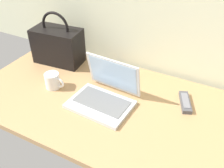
{
  "coord_description": "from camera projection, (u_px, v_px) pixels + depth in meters",
  "views": [
    {
      "loc": [
        0.41,
        -0.87,
        0.87
      ],
      "look_at": [
        -0.04,
        0.0,
        0.15
      ],
      "focal_mm": 40.16,
      "sensor_mm": 36.0,
      "label": 1
    }
  ],
  "objects": [
    {
      "name": "desk",
      "position": [
        119.0,
        108.0,
        1.28
      ],
      "size": [
        1.6,
        0.76,
        0.03
      ],
      "color": "tan",
      "rests_on": "ground"
    },
    {
      "name": "laptop",
      "position": [
        105.0,
        94.0,
        1.27
      ],
      "size": [
        0.32,
        0.28,
        0.21
      ],
      "color": "silver",
      "rests_on": "desk"
    },
    {
      "name": "coffee_mug",
      "position": [
        53.0,
        81.0,
        1.37
      ],
      "size": [
        0.12,
        0.08,
        0.09
      ],
      "color": "white",
      "rests_on": "desk"
    },
    {
      "name": "remote_control_near",
      "position": [
        185.0,
        102.0,
        1.28
      ],
      "size": [
        0.1,
        0.17,
        0.02
      ],
      "color": "#4C4C51",
      "rests_on": "desk"
    },
    {
      "name": "handbag",
      "position": [
        58.0,
        45.0,
        1.56
      ],
      "size": [
        0.31,
        0.19,
        0.33
      ],
      "color": "black",
      "rests_on": "desk"
    },
    {
      "name": "book_stack",
      "position": [
        108.0,
        69.0,
        1.5
      ],
      "size": [
        0.18,
        0.16,
        0.05
      ],
      "color": "#B23333",
      "rests_on": "desk"
    }
  ]
}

